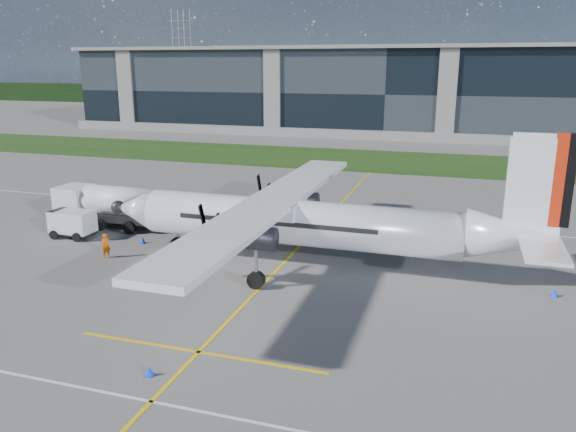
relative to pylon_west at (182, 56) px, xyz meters
The scene contains 14 objects.
ground 136.84m from the pylon_west, 53.97° to the right, with size 400.00×400.00×0.00m, color #615E5C.
grass_strip 130.49m from the pylon_west, 51.89° to the right, with size 400.00×18.00×0.04m, color #1A3C10.
terminal_building 106.57m from the pylon_west, 41.19° to the right, with size 120.00×20.00×15.00m, color black.
tree_line 81.51m from the pylon_west, ahead, with size 400.00×6.00×6.00m, color black.
pylon_west is the anchor object (origin of this frame).
yellow_taxiway_centerline 163.44m from the pylon_west, 59.34° to the right, with size 0.20×70.00×0.01m, color yellow.
turboprop_aircraft 167.27m from the pylon_west, 59.41° to the right, with size 28.77×29.83×8.95m, color white, non-canonical shape.
fuel_tanker_truck 155.40m from the pylon_west, 64.60° to the right, with size 8.74×2.84×3.28m, color silver, non-canonical shape.
baggage_tug 158.36m from the pylon_west, 65.13° to the right, with size 3.32×1.99×1.99m, color silver, non-canonical shape.
ground_crew_person 163.46m from the pylon_west, 63.97° to the right, with size 0.77×0.55×1.89m, color #F25907.
safety_cone_portwing 178.94m from the pylon_west, 62.64° to the right, with size 0.36×0.36×0.50m, color #0E42F6.
safety_cone_tail 175.66m from the pylon_west, 55.57° to the right, with size 0.36×0.36×0.50m, color #0E42F6.
safety_cone_stbdwing 152.84m from the pylon_west, 57.53° to the right, with size 0.36×0.36×0.50m, color #0E42F6.
safety_cone_nose_stbd 160.73m from the pylon_west, 63.24° to the right, with size 0.36×0.36×0.50m, color #0E42F6.
Camera 1 is at (13.68, -26.29, 12.42)m, focal length 35.00 mm.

